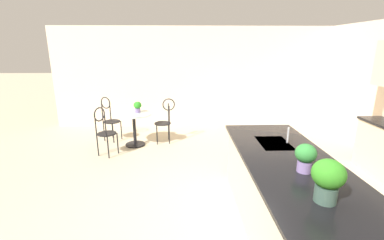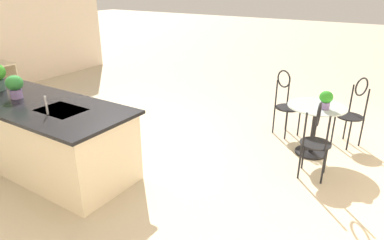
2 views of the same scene
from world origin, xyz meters
The scene contains 11 objects.
ground_plane centered at (0.00, 0.00, 0.00)m, with size 40.00×40.00×0.00m, color beige.
wall_left_window centered at (-4.26, 0.00, 1.35)m, with size 0.12×7.80×2.70m, color beige.
kitchen_island centered at (0.30, 0.85, 0.46)m, with size 2.80×1.06×0.92m.
bistro_table centered at (-2.65, -1.48, 0.45)m, with size 0.80×0.80×0.74m.
chair_near_window centered at (-2.83, -0.80, 0.57)m, with size 0.42×0.50×1.04m.
chair_by_island centered at (-2.06, -1.97, 0.57)m, with size 0.52×0.51×1.04m.
chair_toward_desk centered at (-3.04, -2.13, 0.57)m, with size 0.51×0.52×1.04m.
sink_faucet centered at (-0.25, 1.03, 1.03)m, with size 0.02×0.02×0.22m, color #B2B5BA.
potted_plant_on_table centered at (-2.77, -1.41, 0.88)m, with size 0.18×0.18×0.25m.
potted_plant_counter_far centered at (1.15, 0.81, 1.14)m, with size 0.27×0.27×0.38m.
potted_plant_counter_near centered at (0.60, 0.88, 1.09)m, with size 0.21×0.21×0.30m.
Camera 1 is at (3.08, -0.37, 2.18)m, focal length 24.80 mm.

